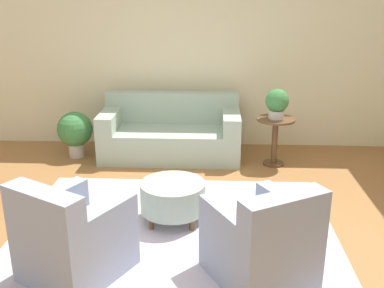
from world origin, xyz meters
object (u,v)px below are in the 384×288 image
(armchair_right, at_px, (263,244))
(potted_plant_on_side_table, at_px, (277,102))
(potted_plant_floor, at_px, (75,131))
(couch, at_px, (171,135))
(ottoman_table, at_px, (173,196))
(armchair_left, at_px, (72,239))
(side_table, at_px, (275,133))

(armchair_right, distance_m, potted_plant_on_side_table, 2.78)
(potted_plant_floor, bearing_deg, couch, 3.71)
(couch, bearing_deg, ottoman_table, -84.14)
(armchair_left, distance_m, side_table, 3.36)
(potted_plant_floor, bearing_deg, side_table, -3.88)
(couch, bearing_deg, armchair_right, -70.95)
(armchair_left, bearing_deg, couch, 79.42)
(side_table, relative_size, potted_plant_floor, 1.00)
(potted_plant_floor, bearing_deg, armchair_right, -50.13)
(couch, xyz_separation_m, armchair_right, (1.03, -2.97, 0.03))
(ottoman_table, height_order, potted_plant_on_side_table, potted_plant_on_side_table)
(potted_plant_on_side_table, bearing_deg, potted_plant_floor, 176.12)
(potted_plant_floor, bearing_deg, potted_plant_on_side_table, -3.88)
(armchair_right, xyz_separation_m, potted_plant_floor, (-2.41, 2.88, 0.04))
(ottoman_table, relative_size, side_table, 1.01)
(couch, bearing_deg, side_table, -10.92)
(armchair_left, relative_size, side_table, 1.55)
(armchair_left, relative_size, armchair_right, 1.00)
(couch, height_order, side_table, couch)
(couch, distance_m, armchair_left, 3.02)
(armchair_left, xyz_separation_m, armchair_right, (1.58, 0.00, 0.00))
(potted_plant_on_side_table, bearing_deg, armchair_right, -99.23)
(armchair_right, distance_m, side_table, 2.73)
(couch, bearing_deg, potted_plant_on_side_table, -10.92)
(couch, distance_m, side_table, 1.50)
(armchair_right, relative_size, potted_plant_on_side_table, 2.56)
(potted_plant_on_side_table, xyz_separation_m, potted_plant_floor, (-2.84, 0.19, -0.50))
(armchair_left, bearing_deg, armchair_right, 0.00)
(armchair_right, bearing_deg, potted_plant_on_side_table, 80.77)
(couch, distance_m, potted_plant_on_side_table, 1.59)
(armchair_right, bearing_deg, potted_plant_floor, 129.87)
(ottoman_table, distance_m, potted_plant_floor, 2.46)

